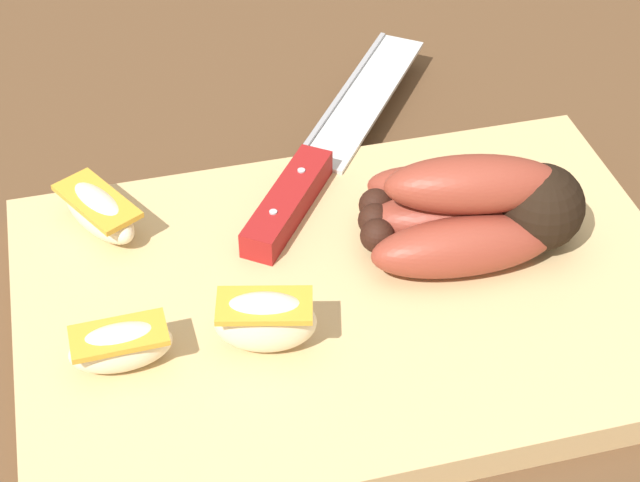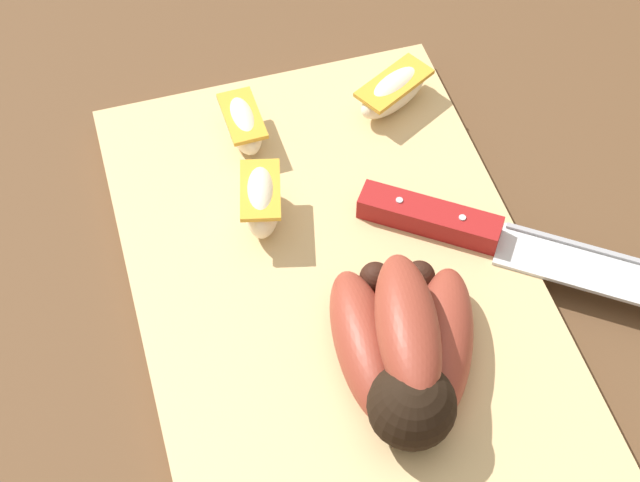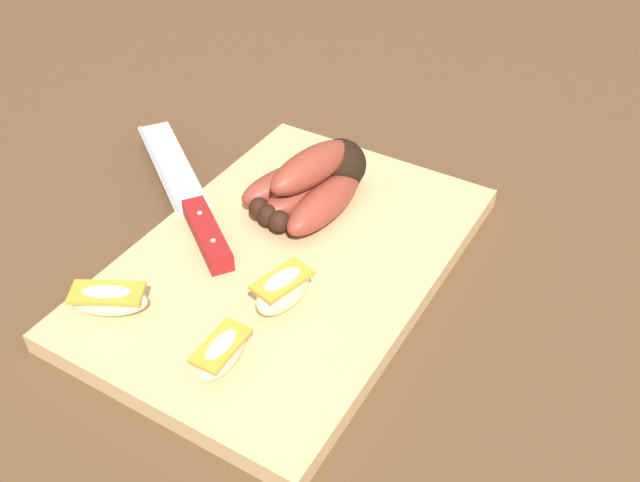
# 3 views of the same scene
# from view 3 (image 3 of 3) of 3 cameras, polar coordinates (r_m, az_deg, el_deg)

# --- Properties ---
(ground_plane) EXTENTS (6.00, 6.00, 0.00)m
(ground_plane) POSITION_cam_3_polar(r_m,az_deg,el_deg) (0.68, -2.56, -2.37)
(ground_plane) COLOR brown
(cutting_board) EXTENTS (0.40, 0.27, 0.02)m
(cutting_board) POSITION_cam_3_polar(r_m,az_deg,el_deg) (0.67, -2.64, -1.81)
(cutting_board) COLOR tan
(cutting_board) RESTS_ON ground_plane
(banana_bunch) EXTENTS (0.14, 0.11, 0.06)m
(banana_bunch) POSITION_cam_3_polar(r_m,az_deg,el_deg) (0.72, -0.54, 4.66)
(banana_bunch) COLOR black
(banana_bunch) RESTS_ON cutting_board
(chefs_knife) EXTENTS (0.19, 0.24, 0.02)m
(chefs_knife) POSITION_cam_3_polar(r_m,az_deg,el_deg) (0.72, -10.08, 2.62)
(chefs_knife) COLOR silver
(chefs_knife) RESTS_ON cutting_board
(apple_wedge_near) EXTENTS (0.05, 0.07, 0.03)m
(apple_wedge_near) POSITION_cam_3_polar(r_m,az_deg,el_deg) (0.63, -16.55, -4.51)
(apple_wedge_near) COLOR #F4E5C1
(apple_wedge_near) RESTS_ON cutting_board
(apple_wedge_middle) EXTENTS (0.06, 0.03, 0.03)m
(apple_wedge_middle) POSITION_cam_3_polar(r_m,az_deg,el_deg) (0.57, -7.83, -8.84)
(apple_wedge_middle) COLOR #F4E5C1
(apple_wedge_middle) RESTS_ON cutting_board
(apple_wedge_far) EXTENTS (0.06, 0.04, 0.04)m
(apple_wedge_far) POSITION_cam_3_polar(r_m,az_deg,el_deg) (0.60, -2.99, -3.95)
(apple_wedge_far) COLOR #F4E5C1
(apple_wedge_far) RESTS_ON cutting_board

